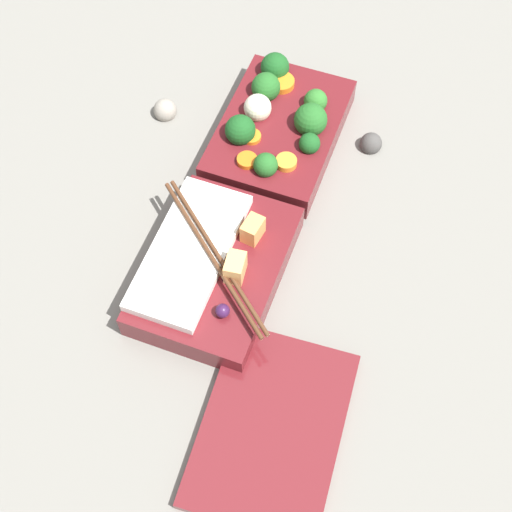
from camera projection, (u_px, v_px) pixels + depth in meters
ground_plane at (258, 204)px, 0.88m from camera, size 3.00×3.00×0.00m
bento_tray_vegetable at (279, 127)px, 0.91m from camera, size 0.21×0.14×0.07m
bento_tray_rice at (213, 267)px, 0.81m from camera, size 0.21×0.18×0.07m
bento_lid at (272, 429)px, 0.73m from camera, size 0.21×0.15×0.01m
pebble_0 at (371, 144)px, 0.92m from camera, size 0.03×0.03×0.03m
pebble_1 at (165, 110)px, 0.95m from camera, size 0.03×0.03×0.03m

